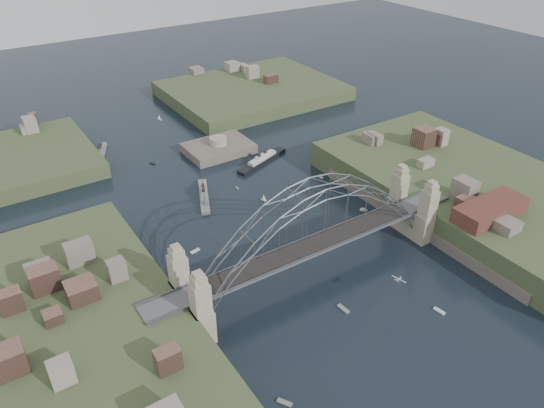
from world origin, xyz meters
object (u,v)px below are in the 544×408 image
Objects in this scene: bridge at (316,230)px; wharf_shed at (490,210)px; fort_island at (219,153)px; naval_cruiser_near at (204,196)px; naval_cruiser_far at (102,152)px; ocean_liner at (262,160)px.

bridge reaches higher than wharf_shed.
naval_cruiser_near is (-18.24, -24.87, 1.21)m from fort_island.
naval_cruiser_far is (-66.31, 104.32, -9.22)m from wharf_shed.
bridge is 4.20× the size of wharf_shed.
naval_cruiser_near is at bearing 97.87° from bridge.
wharf_shed is 73.55m from ocean_liner.
fort_island is at bearing 80.27° from bridge.
wharf_shed is (32.00, -84.00, 10.34)m from fort_island.
bridge is 72.14m from fort_island.
wharf_shed is 123.96m from naval_cruiser_far.
wharf_shed reaches higher than naval_cruiser_far.
bridge reaches higher than naval_cruiser_near.
ocean_liner is (8.38, -14.95, 1.20)m from fort_island.
fort_island is 1.52× the size of naval_cruiser_far.
ocean_liner is at bearing 20.44° from naval_cruiser_near.
bridge is 3.82× the size of fort_island.
bridge is 3.79× the size of ocean_liner.
fort_island is at bearing 119.28° from ocean_liner.
wharf_shed is 0.90× the size of ocean_liner.
fort_island is (12.00, 70.00, -12.66)m from bridge.
ocean_liner is at bearing -39.57° from naval_cruiser_far.
ocean_liner is at bearing -60.72° from fort_island.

